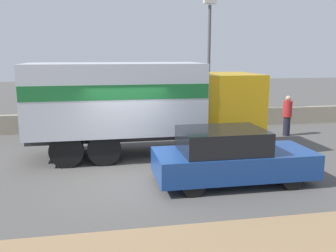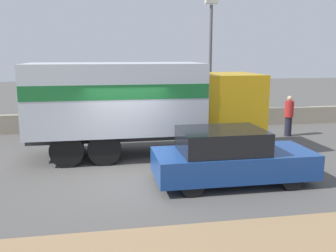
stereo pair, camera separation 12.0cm
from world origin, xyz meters
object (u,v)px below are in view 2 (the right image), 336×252
object	(u,v)px
street_lamp	(210,54)
pedestrian	(289,115)
car_hatchback	(230,157)
box_truck	(141,101)

from	to	relation	value
street_lamp	pedestrian	size ratio (longest dim) A/B	3.38
street_lamp	car_hatchback	size ratio (longest dim) A/B	1.36
box_truck	car_hatchback	world-z (taller)	box_truck
box_truck	pedestrian	size ratio (longest dim) A/B	4.56
street_lamp	car_hatchback	world-z (taller)	street_lamp
street_lamp	box_truck	distance (m)	5.56
street_lamp	car_hatchback	xyz separation A→B (m)	(-1.57, -7.31, -2.73)
box_truck	pedestrian	bearing A→B (deg)	16.21
car_hatchback	pedestrian	distance (m)	6.98
car_hatchback	pedestrian	size ratio (longest dim) A/B	2.48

